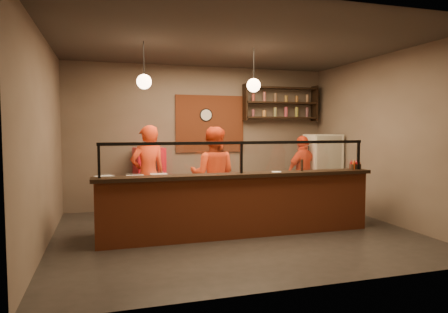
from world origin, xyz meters
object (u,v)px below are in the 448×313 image
object	(u,v)px
cook_mid	(213,175)
condiment_caddy	(355,167)
cook_right	(303,173)
red_cooler	(149,180)
wall_clock	(206,115)
fridge	(322,171)
pepper_mill	(302,165)
pizza_dough	(256,179)
cook_left	(148,175)

from	to	relation	value
cook_mid	condiment_caddy	world-z (taller)	cook_mid
cook_right	red_cooler	distance (m)	3.36
cook_mid	condiment_caddy	size ratio (longest dim) A/B	11.07
wall_clock	fridge	distance (m)	2.94
cook_right	pepper_mill	size ratio (longest dim) A/B	8.01
fridge	pizza_dough	xyz separation A→B (m)	(-2.18, -1.47, 0.08)
cook_mid	pizza_dough	xyz separation A→B (m)	(0.60, -0.71, -0.01)
cook_left	red_cooler	distance (m)	1.12
cook_mid	pepper_mill	size ratio (longest dim) A/B	8.94
condiment_caddy	cook_left	bearing A→B (deg)	159.96
cook_left	pizza_dough	distance (m)	2.03
cook_right	pepper_mill	world-z (taller)	cook_right
wall_clock	red_cooler	bearing A→B (deg)	-166.88
cook_mid	pepper_mill	distance (m)	1.71
cook_left	condiment_caddy	size ratio (longest dim) A/B	11.24
wall_clock	cook_mid	bearing A→B (deg)	-99.63
cook_left	red_cooler	world-z (taller)	cook_left
cook_right	pepper_mill	distance (m)	1.98
cook_left	cook_mid	bearing A→B (deg)	152.27
cook_left	pepper_mill	size ratio (longest dim) A/B	9.07
cook_right	pepper_mill	bearing A→B (deg)	43.03
wall_clock	cook_mid	xyz separation A→B (m)	(-0.28, -1.65, -1.19)
wall_clock	pizza_dough	xyz separation A→B (m)	(0.32, -2.36, -1.19)
cook_right	fridge	world-z (taller)	fridge
cook_right	pizza_dough	distance (m)	2.11
fridge	pizza_dough	distance (m)	2.63
cook_left	fridge	world-z (taller)	cook_left
wall_clock	condiment_caddy	size ratio (longest dim) A/B	1.82
pizza_dough	condiment_caddy	bearing A→B (deg)	-10.74
pizza_dough	condiment_caddy	distance (m)	1.82
cook_left	cook_mid	size ratio (longest dim) A/B	1.01
wall_clock	red_cooler	size ratio (longest dim) A/B	0.22
cook_left	pepper_mill	bearing A→B (deg)	136.07
fridge	pizza_dough	size ratio (longest dim) A/B	3.13
pepper_mill	fridge	bearing A→B (deg)	51.05
cook_right	fridge	xyz separation A→B (m)	(0.55, 0.13, 0.01)
cook_mid	fridge	world-z (taller)	cook_mid
cook_right	wall_clock	bearing A→B (deg)	-45.98
cook_left	cook_right	distance (m)	3.44
fridge	cook_mid	bearing A→B (deg)	-161.95
fridge	red_cooler	world-z (taller)	fridge
condiment_caddy	cook_mid	bearing A→B (deg)	156.24
pizza_dough	fridge	bearing A→B (deg)	33.95
cook_mid	cook_right	world-z (taller)	cook_mid
pizza_dough	cook_right	bearing A→B (deg)	39.42
fridge	pizza_dough	bearing A→B (deg)	-143.22
pizza_dough	wall_clock	bearing A→B (deg)	97.75
fridge	condiment_caddy	distance (m)	1.87
pizza_dough	pepper_mill	world-z (taller)	pepper_mill
fridge	pepper_mill	bearing A→B (deg)	-126.12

